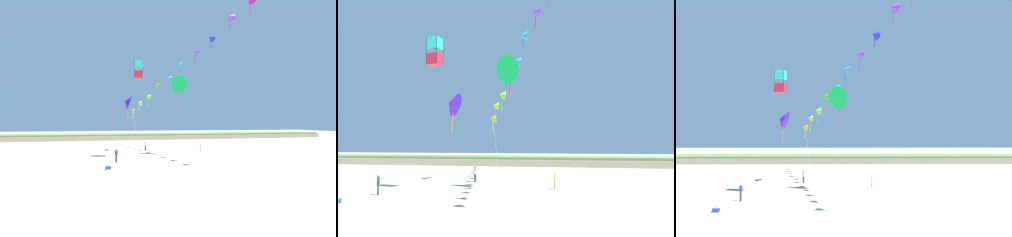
{
  "view_description": "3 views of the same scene",
  "coord_description": "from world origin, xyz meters",
  "views": [
    {
      "loc": [
        -6.77,
        -20.78,
        4.89
      ],
      "look_at": [
        -0.42,
        8.58,
        5.49
      ],
      "focal_mm": 24.0,
      "sensor_mm": 36.0,
      "label": 1
    },
    {
      "loc": [
        8.84,
        -18.46,
        4.24
      ],
      "look_at": [
        2.73,
        11.18,
        6.3
      ],
      "focal_mm": 38.0,
      "sensor_mm": 36.0,
      "label": 2
    },
    {
      "loc": [
        2.71,
        -22.23,
        6.69
      ],
      "look_at": [
        3.16,
        12.8,
        8.47
      ],
      "focal_mm": 32.0,
      "sensor_mm": 36.0,
      "label": 3
    }
  ],
  "objects": [
    {
      "name": "kite_banner_string",
      "position": [
        3.51,
        16.7,
        14.89
      ],
      "size": [
        15.78,
        33.63,
        22.71
      ],
      "color": "gold"
    },
    {
      "name": "person_near_left",
      "position": [
        6.57,
        14.88,
        0.86
      ],
      "size": [
        0.2,
        0.52,
        1.49
      ],
      "color": "gray",
      "rests_on": "ground"
    },
    {
      "name": "person_mid_center",
      "position": [
        -2.29,
        18.94,
        0.96
      ],
      "size": [
        0.54,
        0.36,
        1.66
      ],
      "color": "#282D4C",
      "rests_on": "ground"
    },
    {
      "name": "dune_ridge",
      "position": [
        0.0,
        48.83,
        0.83
      ],
      "size": [
        120.0,
        10.98,
        1.66
      ],
      "color": "tan",
      "rests_on": "ground"
    },
    {
      "name": "large_kite_mid_trail",
      "position": [
        -4.09,
        11.77,
        12.62
      ],
      "size": [
        1.32,
        1.32,
        2.54
      ],
      "color": "red"
    },
    {
      "name": "ground_plane",
      "position": [
        0.0,
        0.0,
        0.0
      ],
      "size": [
        240.0,
        240.0,
        0.0
      ],
      "primitive_type": "plane",
      "color": "tan"
    },
    {
      "name": "beach_cooler",
      "position": [
        -7.91,
        3.81,
        0.21
      ],
      "size": [
        0.58,
        0.41,
        0.46
      ],
      "color": "blue",
      "rests_on": "ground"
    },
    {
      "name": "large_kite_low_lead",
      "position": [
        2.65,
        13.65,
        11.07
      ],
      "size": [
        3.11,
        2.69,
        4.17
      ],
      "color": "#0DD658"
    },
    {
      "name": "person_near_right",
      "position": [
        -7.15,
        7.86,
        1.0
      ],
      "size": [
        0.51,
        0.46,
        1.73
      ],
      "color": "#474C56",
      "rests_on": "ground"
    },
    {
      "name": "large_kite_high_solo",
      "position": [
        -5.42,
        20.13,
        8.68
      ],
      "size": [
        1.94,
        2.86,
        4.73
      ],
      "color": "#4211E1"
    }
  ]
}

